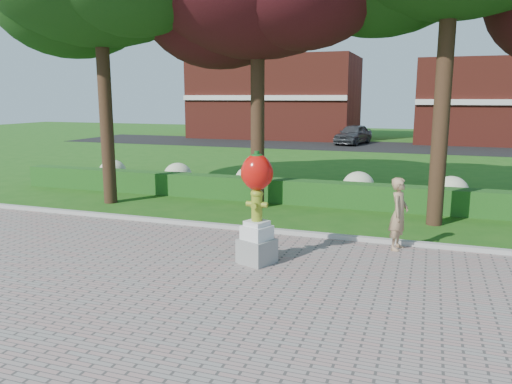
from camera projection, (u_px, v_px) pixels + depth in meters
ground at (254, 274)px, 10.25m from camera, size 100.00×100.00×0.00m
walkway at (152, 373)px, 6.54m from camera, size 40.00×14.00×0.04m
curb at (292, 233)px, 13.01m from camera, size 40.00×0.18×0.15m
lawn_hedge at (324, 193)px, 16.66m from camera, size 24.00×0.70×0.80m
hydrangea_row at (346, 185)px, 17.37m from camera, size 20.10×1.10×0.99m
street at (383, 147)px, 36.20m from camera, size 50.00×8.00×0.02m
building_left at (276, 98)px, 44.35m from camera, size 14.00×8.00×7.00m
building_right at (498, 102)px, 38.56m from camera, size 12.00×8.00×6.40m
hydrant_sculpture at (257, 205)px, 10.58m from camera, size 0.86×0.86×2.43m
woman at (399, 214)px, 11.62m from camera, size 0.52×0.69×1.71m
parked_car at (353, 134)px, 37.97m from camera, size 2.67×4.70×1.51m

